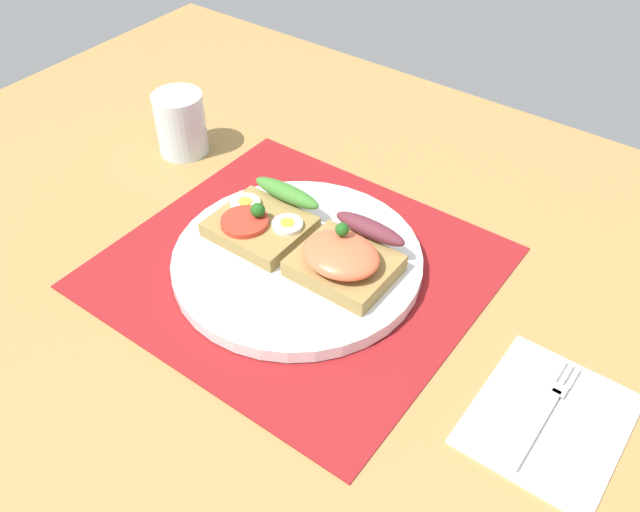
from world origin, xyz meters
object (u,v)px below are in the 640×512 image
object	(u,v)px
sandwich_salmon	(346,256)
napkin	(549,419)
plate	(297,260)
fork	(546,410)
drinking_glass	(181,123)
sandwich_egg_tomato	(264,220)

from	to	relation	value
sandwich_salmon	napkin	xyz separation A→B (cm)	(23.85, -3.52, -3.55)
plate	fork	bearing A→B (deg)	-4.03
fork	drinking_glass	distance (cm)	56.02
sandwich_salmon	fork	xyz separation A→B (cm)	(23.33, -3.14, -3.09)
plate	napkin	size ratio (longest dim) A/B	1.84
sandwich_egg_tomato	napkin	distance (cm)	35.26
sandwich_egg_tomato	drinking_glass	distance (cm)	21.85
plate	fork	world-z (taller)	plate
napkin	fork	size ratio (longest dim) A/B	1.11
plate	sandwich_salmon	xyz separation A→B (cm)	(5.52, 1.11, 2.79)
fork	drinking_glass	world-z (taller)	drinking_glass
sandwich_egg_tomato	sandwich_salmon	world-z (taller)	sandwich_salmon
sandwich_egg_tomato	sandwich_salmon	bearing A→B (deg)	-0.88
napkin	drinking_glass	xyz separation A→B (cm)	(-55.32, 11.55, 3.76)
napkin	fork	world-z (taller)	fork
plate	sandwich_egg_tomato	world-z (taller)	sandwich_egg_tomato
sandwich_salmon	drinking_glass	xyz separation A→B (cm)	(-31.47, 8.03, 0.21)
plate	sandwich_egg_tomato	distance (cm)	6.09
sandwich_salmon	plate	bearing A→B (deg)	-168.66
napkin	fork	bearing A→B (deg)	143.77
fork	sandwich_egg_tomato	bearing A→B (deg)	174.51
sandwich_salmon	fork	world-z (taller)	sandwich_salmon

